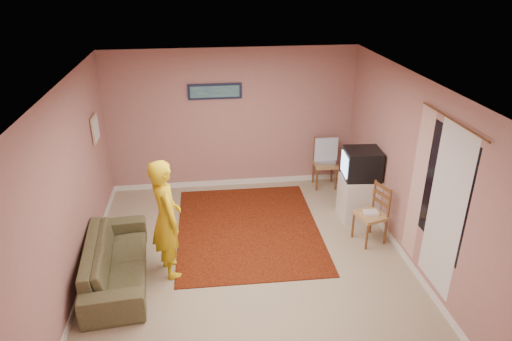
{
  "coord_description": "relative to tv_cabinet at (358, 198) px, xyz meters",
  "views": [
    {
      "loc": [
        -0.59,
        -5.41,
        3.92
      ],
      "look_at": [
        0.19,
        0.6,
        1.14
      ],
      "focal_mm": 32.0,
      "sensor_mm": 36.0,
      "label": 1
    }
  ],
  "objects": [
    {
      "name": "ground",
      "position": [
        -1.95,
        -0.99,
        -0.37
      ],
      "size": [
        5.0,
        5.0,
        0.0
      ],
      "primitive_type": "plane",
      "color": "tan",
      "rests_on": "ground"
    },
    {
      "name": "wall_back",
      "position": [
        -1.95,
        1.51,
        0.93
      ],
      "size": [
        4.5,
        0.02,
        2.6
      ],
      "primitive_type": "cube",
      "color": "#A4736C",
      "rests_on": "ground"
    },
    {
      "name": "wall_front",
      "position": [
        -1.95,
        -3.49,
        0.93
      ],
      "size": [
        4.5,
        0.02,
        2.6
      ],
      "primitive_type": "cube",
      "color": "#A4736C",
      "rests_on": "ground"
    },
    {
      "name": "wall_left",
      "position": [
        -4.2,
        -0.99,
        0.93
      ],
      "size": [
        0.02,
        5.0,
        2.6
      ],
      "primitive_type": "cube",
      "color": "#A4736C",
      "rests_on": "ground"
    },
    {
      "name": "wall_right",
      "position": [
        0.3,
        -0.99,
        0.93
      ],
      "size": [
        0.02,
        5.0,
        2.6
      ],
      "primitive_type": "cube",
      "color": "#A4736C",
      "rests_on": "ground"
    },
    {
      "name": "ceiling",
      "position": [
        -1.95,
        -0.99,
        2.23
      ],
      "size": [
        4.5,
        5.0,
        0.02
      ],
      "primitive_type": "cube",
      "color": "white",
      "rests_on": "wall_back"
    },
    {
      "name": "baseboard_back",
      "position": [
        -1.95,
        1.5,
        -0.32
      ],
      "size": [
        4.5,
        0.02,
        0.1
      ],
      "primitive_type": "cube",
      "color": "silver",
      "rests_on": "ground"
    },
    {
      "name": "baseboard_left",
      "position": [
        -4.19,
        -0.99,
        -0.32
      ],
      "size": [
        0.02,
        5.0,
        0.1
      ],
      "primitive_type": "cube",
      "color": "silver",
      "rests_on": "ground"
    },
    {
      "name": "baseboard_right",
      "position": [
        0.29,
        -0.99,
        -0.32
      ],
      "size": [
        0.02,
        5.0,
        0.1
      ],
      "primitive_type": "cube",
      "color": "silver",
      "rests_on": "ground"
    },
    {
      "name": "window",
      "position": [
        0.29,
        -1.89,
        1.08
      ],
      "size": [
        0.01,
        1.1,
        1.5
      ],
      "primitive_type": "cube",
      "color": "black",
      "rests_on": "wall_right"
    },
    {
      "name": "curtain_sheer",
      "position": [
        0.28,
        -2.04,
        0.88
      ],
      "size": [
        0.01,
        0.75,
        2.1
      ],
      "primitive_type": "cube",
      "color": "silver",
      "rests_on": "wall_right"
    },
    {
      "name": "curtain_floral",
      "position": [
        0.26,
        -1.34,
        0.88
      ],
      "size": [
        0.01,
        0.35,
        2.1
      ],
      "primitive_type": "cube",
      "color": "beige",
      "rests_on": "wall_right"
    },
    {
      "name": "curtain_rod",
      "position": [
        0.25,
        -1.89,
        1.95
      ],
      "size": [
        0.02,
        1.4,
        0.02
      ],
      "primitive_type": "cylinder",
      "rotation": [
        1.57,
        0.0,
        0.0
      ],
      "color": "brown",
      "rests_on": "wall_right"
    },
    {
      "name": "picture_back",
      "position": [
        -2.25,
        1.48,
        1.48
      ],
      "size": [
        0.95,
        0.04,
        0.28
      ],
      "color": "#121833",
      "rests_on": "wall_back"
    },
    {
      "name": "picture_left",
      "position": [
        -4.17,
        0.61,
        1.18
      ],
      "size": [
        0.04,
        0.38,
        0.42
      ],
      "color": "#D1B58F",
      "rests_on": "wall_left"
    },
    {
      "name": "area_rug",
      "position": [
        -1.86,
        -0.14,
        -0.36
      ],
      "size": [
        2.27,
        2.82,
        0.01
      ],
      "primitive_type": "cube",
      "rotation": [
        0.0,
        0.0,
        -0.01
      ],
      "color": "black",
      "rests_on": "ground"
    },
    {
      "name": "tv_cabinet",
      "position": [
        0.0,
        0.0,
        0.0
      ],
      "size": [
        0.58,
        0.53,
        0.74
      ],
      "primitive_type": "cube",
      "color": "silver",
      "rests_on": "ground"
    },
    {
      "name": "crt_tv",
      "position": [
        -0.01,
        0.0,
        0.61
      ],
      "size": [
        0.6,
        0.55,
        0.48
      ],
      "rotation": [
        0.0,
        0.0,
        -0.08
      ],
      "color": "black",
      "rests_on": "tv_cabinet"
    },
    {
      "name": "chair_a",
      "position": [
        -0.24,
        1.21,
        0.2
      ],
      "size": [
        0.44,
        0.42,
        0.51
      ],
      "rotation": [
        0.0,
        0.0,
        -0.04
      ],
      "color": "tan",
      "rests_on": "ground"
    },
    {
      "name": "dvd_player",
      "position": [
        -0.24,
        1.21,
        0.14
      ],
      "size": [
        0.44,
        0.36,
        0.07
      ],
      "primitive_type": "cube",
      "rotation": [
        0.0,
        0.0,
        -0.27
      ],
      "color": "#AAABAF",
      "rests_on": "chair_a"
    },
    {
      "name": "blue_throw",
      "position": [
        -0.24,
        1.21,
        0.38
      ],
      "size": [
        0.43,
        0.05,
        0.45
      ],
      "primitive_type": "cube",
      "color": "#98C6F8",
      "rests_on": "chair_a"
    },
    {
      "name": "chair_b",
      "position": [
        -0.06,
        -0.72,
        0.2
      ],
      "size": [
        0.5,
        0.51,
        0.5
      ],
      "rotation": [
        0.0,
        0.0,
        -1.29
      ],
      "color": "tan",
      "rests_on": "ground"
    },
    {
      "name": "game_console",
      "position": [
        -0.06,
        -0.72,
        0.13
      ],
      "size": [
        0.22,
        0.16,
        0.04
      ],
      "primitive_type": "cube",
      "rotation": [
        0.0,
        0.0,
        -0.03
      ],
      "color": "silver",
      "rests_on": "chair_b"
    },
    {
      "name": "sofa",
      "position": [
        -3.75,
        -1.16,
        -0.08
      ],
      "size": [
        0.92,
        2.01,
        0.57
      ],
      "primitive_type": "imported",
      "rotation": [
        0.0,
        0.0,
        1.65
      ],
      "color": "brown",
      "rests_on": "ground"
    },
    {
      "name": "person",
      "position": [
        -3.05,
        -1.1,
        0.47
      ],
      "size": [
        0.58,
        0.71,
        1.68
      ],
      "primitive_type": "imported",
      "rotation": [
        0.0,
        0.0,
        1.9
      ],
      "color": "gold",
      "rests_on": "ground"
    }
  ]
}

